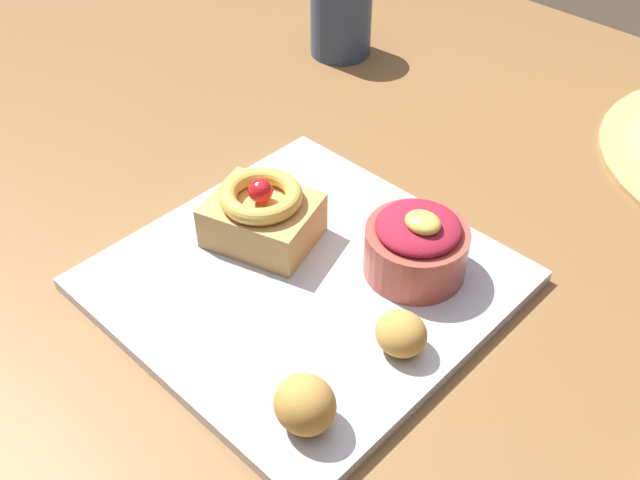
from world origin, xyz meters
name	(u,v)px	position (x,y,z in m)	size (l,w,h in m)	color
dining_table	(373,231)	(0.00, 0.00, 0.64)	(1.48, 0.95, 0.73)	brown
front_plate	(304,280)	(0.07, -0.18, 0.74)	(0.31, 0.31, 0.01)	silver
cake_slice	(262,214)	(0.01, -0.17, 0.77)	(0.11, 0.10, 0.07)	tan
berry_ramekin	(416,245)	(0.13, -0.11, 0.77)	(0.09, 0.09, 0.07)	#B24C3D
fritter_front	(305,404)	(0.17, -0.28, 0.76)	(0.05, 0.04, 0.04)	gold
fritter_middle	(401,334)	(0.18, -0.18, 0.76)	(0.04, 0.04, 0.03)	gold
coffee_mug	(341,18)	(-0.20, 0.16, 0.78)	(0.08, 0.08, 0.10)	#334766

